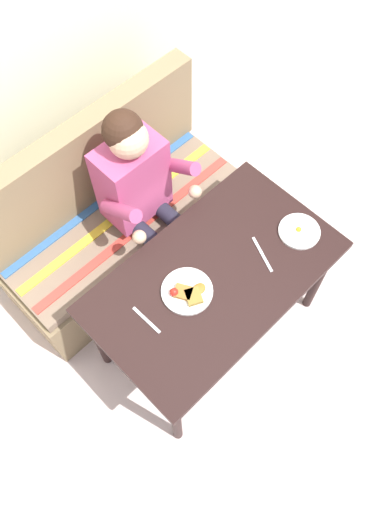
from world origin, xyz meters
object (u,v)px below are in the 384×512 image
plate_breakfast (187,292)px  fork (146,320)px  couch (118,222)px  table (214,283)px  knife (262,254)px  plate_eggs (299,231)px  person (142,190)px

plate_breakfast → fork: (-0.22, 0.03, -0.01)m
couch → plate_breakfast: 0.86m
table → couch: couch is taller
knife → plate_eggs: bearing=11.1°
fork → plate_breakfast: bearing=-9.6°
person → knife: 0.69m
knife → table: bearing=-176.9°
plate_eggs → fork: size_ratio=1.20×
couch → person: size_ratio=1.19×
table → plate_eggs: plate_eggs is taller
plate_eggs → fork: bearing=167.6°
plate_eggs → knife: size_ratio=1.02×
couch → plate_eggs: (0.46, -0.89, 0.41)m
fork → knife: 0.63m
plate_eggs → fork: (-0.84, 0.18, -0.01)m
fork → couch: bearing=60.7°
table → knife: 0.27m
plate_breakfast → plate_eggs: bearing=-13.8°
plate_breakfast → person: bearing=67.6°
table → fork: 0.39m
couch → fork: (-0.38, -0.71, 0.40)m
person → plate_breakfast: person is taller
person → plate_breakfast: size_ratio=5.11×
person → fork: (-0.45, -0.53, -0.01)m
table → plate_eggs: size_ratio=5.90×
fork → knife: bearing=-14.2°
couch → plate_eggs: bearing=-62.7°
person → fork: size_ratio=7.13×
plate_breakfast → fork: 0.22m
person → knife: person is taller
plate_breakfast → knife: size_ratio=1.19×
couch → fork: size_ratio=8.47×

